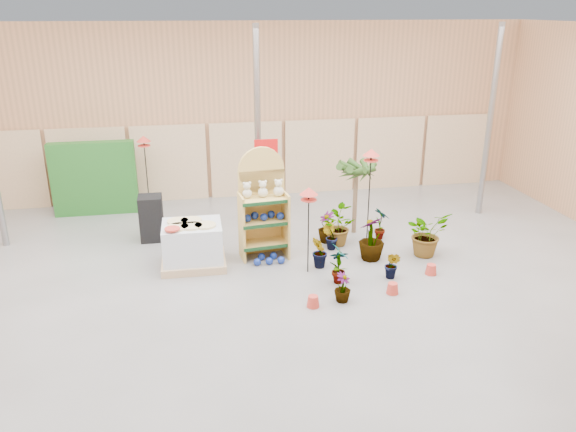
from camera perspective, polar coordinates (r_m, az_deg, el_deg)
name	(u,v)px	position (r m, az deg, el deg)	size (l,w,h in m)	color
room	(277,164)	(9.91, -1.08, 5.31)	(15.20, 12.10, 4.70)	slate
display_shelf	(262,207)	(11.31, -2.61, 0.90)	(0.99, 0.69, 2.24)	tan
teddy_bears	(264,190)	(11.08, -2.45, 2.65)	(0.82, 0.21, 0.34)	beige
gazing_balls_shelf	(264,216)	(11.23, -2.50, -0.02)	(0.82, 0.28, 0.16)	navy
gazing_balls_floor	(269,259)	(11.26, -1.99, -4.40)	(0.63, 0.39, 0.15)	navy
pallet_stack	(193,245)	(11.13, -9.66, -2.92)	(1.25, 1.05, 0.92)	tan
charcoal_planters	(151,218)	(12.55, -13.71, -0.21)	(0.50, 0.50, 1.00)	black
trellis_stock	(94,178)	(14.44, -19.07, 3.63)	(2.00, 0.30, 1.80)	#206220
offer_sign	(266,168)	(12.07, -2.23, 4.89)	(0.50, 0.08, 2.20)	gray
bird_table_front	(309,194)	(10.31, 2.13, 2.26)	(0.34, 0.34, 1.71)	black
bird_table_right	(371,156)	(11.46, 8.44, 6.04)	(0.34, 0.34, 2.15)	black
bird_table_back	(144,142)	(13.82, -14.45, 7.33)	(0.34, 0.34, 1.96)	black
palm	(356,169)	(12.37, 6.97, 4.76)	(0.70, 0.70, 1.74)	brown
potted_plant_0	(339,265)	(10.43, 5.16, -5.00)	(0.35, 0.24, 0.67)	#274718
potted_plant_1	(320,252)	(10.94, 3.26, -3.69)	(0.37, 0.30, 0.67)	#274718
potted_plant_3	(372,238)	(11.37, 8.50, -2.24)	(0.52, 0.52, 0.92)	#274718
potted_plant_4	(381,223)	(12.43, 9.40, -0.72)	(0.39, 0.26, 0.74)	#274718
potted_plant_5	(330,236)	(11.82, 4.31, -2.08)	(0.31, 0.25, 0.57)	#274718
potted_plant_6	(336,226)	(12.03, 4.92, -1.01)	(0.75, 0.65, 0.84)	#274718
potted_plant_7	(343,288)	(9.80, 5.58, -7.25)	(0.29, 0.29, 0.52)	#274718
potted_plant_8	(339,263)	(10.35, 5.21, -4.80)	(0.43, 0.29, 0.81)	#274718
potted_plant_9	(392,265)	(10.71, 10.56, -4.92)	(0.30, 0.24, 0.55)	#274718
potted_plant_10	(427,233)	(11.79, 13.89, -1.71)	(0.86, 0.74, 0.95)	#274718
potted_plant_11	(327,227)	(12.16, 3.94, -1.12)	(0.38, 0.38, 0.68)	#274718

